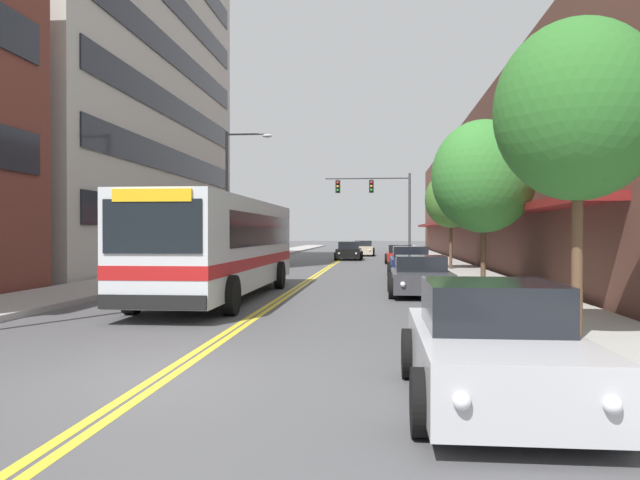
% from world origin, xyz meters
% --- Properties ---
extents(ground_plane, '(240.00, 240.00, 0.00)m').
position_xyz_m(ground_plane, '(0.00, 37.00, 0.00)').
color(ground_plane, '#4C4C4F').
extents(sidewalk_left, '(3.01, 106.00, 0.17)m').
position_xyz_m(sidewalk_left, '(-7.00, 37.00, 0.08)').
color(sidewalk_left, '#9E9B96').
rests_on(sidewalk_left, ground_plane).
extents(sidewalk_right, '(3.01, 106.00, 0.17)m').
position_xyz_m(sidewalk_right, '(7.00, 37.00, 0.08)').
color(sidewalk_right, '#9E9B96').
rests_on(sidewalk_right, ground_plane).
extents(centre_line, '(0.34, 106.00, 0.01)m').
position_xyz_m(centre_line, '(0.00, 37.00, 0.00)').
color(centre_line, yellow).
rests_on(centre_line, ground_plane).
extents(office_tower_left, '(12.08, 25.78, 27.67)m').
position_xyz_m(office_tower_left, '(-14.74, 27.00, 13.84)').
color(office_tower_left, '#BCB7AD').
rests_on(office_tower_left, ground_plane).
extents(storefront_row_right, '(9.10, 68.00, 9.70)m').
position_xyz_m(storefront_row_right, '(12.74, 37.00, 4.84)').
color(storefront_row_right, brown).
rests_on(storefront_row_right, ground_plane).
extents(city_bus, '(2.83, 12.27, 3.05)m').
position_xyz_m(city_bus, '(-1.88, 10.87, 1.73)').
color(city_bus, silver).
rests_on(city_bus, ground_plane).
extents(car_charcoal_parked_left_near, '(2.03, 4.58, 1.18)m').
position_xyz_m(car_charcoal_parked_left_near, '(-4.43, 33.65, 0.57)').
color(car_charcoal_parked_left_near, '#232328').
rests_on(car_charcoal_parked_left_near, ground_plane).
extents(car_slate_blue_parked_left_mid, '(1.99, 4.66, 1.35)m').
position_xyz_m(car_slate_blue_parked_left_mid, '(-4.45, 26.17, 0.63)').
color(car_slate_blue_parked_left_mid, '#475675').
rests_on(car_slate_blue_parked_left_mid, ground_plane).
extents(car_silver_parked_right_foreground, '(2.05, 4.23, 1.45)m').
position_xyz_m(car_silver_parked_right_foreground, '(4.38, -0.89, 0.67)').
color(car_silver_parked_right_foreground, '#B7B7BC').
rests_on(car_silver_parked_right_foreground, ground_plane).
extents(car_navy_parked_right_mid, '(2.00, 4.75, 1.45)m').
position_xyz_m(car_navy_parked_right_mid, '(4.39, 19.54, 0.68)').
color(car_navy_parked_right_mid, '#19234C').
rests_on(car_navy_parked_right_mid, ground_plane).
extents(car_dark_grey_parked_right_far, '(2.13, 4.20, 1.29)m').
position_xyz_m(car_dark_grey_parked_right_far, '(4.38, 12.21, 0.60)').
color(car_dark_grey_parked_right_far, '#38383D').
rests_on(car_dark_grey_parked_right_far, ground_plane).
extents(car_red_parked_right_end, '(2.08, 4.24, 1.25)m').
position_xyz_m(car_red_parked_right_end, '(4.42, 33.96, 0.57)').
color(car_red_parked_right_end, maroon).
rests_on(car_red_parked_right_end, ground_plane).
extents(car_champagne_moving_lead, '(2.00, 4.40, 1.37)m').
position_xyz_m(car_champagne_moving_lead, '(1.57, 47.74, 0.64)').
color(car_champagne_moving_lead, beige).
rests_on(car_champagne_moving_lead, ground_plane).
extents(car_black_moving_second, '(2.06, 4.25, 1.39)m').
position_xyz_m(car_black_moving_second, '(0.70, 39.16, 0.64)').
color(car_black_moving_second, black).
rests_on(car_black_moving_second, ground_plane).
extents(traffic_signal_mast, '(6.26, 0.38, 6.42)m').
position_xyz_m(traffic_signal_mast, '(3.07, 37.44, 4.59)').
color(traffic_signal_mast, '#47474C').
rests_on(traffic_signal_mast, ground_plane).
extents(street_lamp_left_far, '(2.59, 0.28, 7.59)m').
position_xyz_m(street_lamp_left_far, '(-4.92, 25.05, 4.57)').
color(street_lamp_left_far, '#47474C').
rests_on(street_lamp_left_far, ground_plane).
extents(street_tree_right_near, '(2.92, 2.92, 5.65)m').
position_xyz_m(street_tree_right_near, '(6.53, 2.99, 4.20)').
color(street_tree_right_near, brown).
rests_on(street_tree_right_near, sidewalk_right).
extents(street_tree_right_mid, '(3.46, 3.46, 5.68)m').
position_xyz_m(street_tree_right_mid, '(6.51, 12.96, 3.94)').
color(street_tree_right_mid, brown).
rests_on(street_tree_right_mid, sidewalk_right).
extents(street_tree_right_far, '(2.72, 2.72, 5.14)m').
position_xyz_m(street_tree_right_far, '(6.77, 24.89, 3.80)').
color(street_tree_right_far, brown).
rests_on(street_tree_right_far, sidewalk_right).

